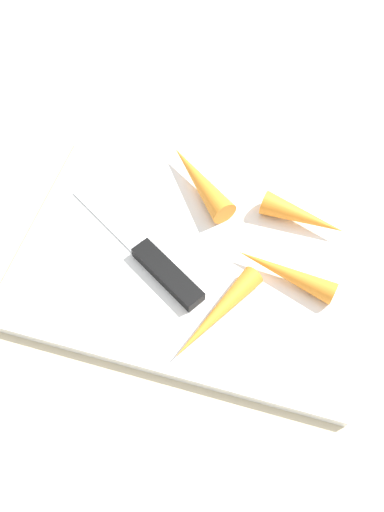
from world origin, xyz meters
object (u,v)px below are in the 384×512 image
Objects in this scene: cutting_board at (192,259)px; carrot_longest at (216,314)px; carrot_shortest at (303,217)px; carrot_long at (199,180)px; carrot_short at (285,270)px; knife at (159,266)px.

carrot_longest is at bearing 123.70° from cutting_board.
carrot_long is (0.12, -0.02, 0.00)m from carrot_shortest.
carrot_short is (-0.10, -0.00, 0.02)m from cutting_board.
knife is (0.03, 0.02, 0.01)m from cutting_board.
carrot_long is (0.11, -0.09, 0.00)m from carrot_short.
cutting_board is at bearing -120.14° from carrot_longest.
carrot_shortest is 0.78× the size of carrot_longest.
cutting_board is 0.04m from knife.
carrot_shortest is at bearing -178.34° from carrot_longest.
carrot_short is at bearing -178.39° from cutting_board.
carrot_longest is at bearing 155.22° from carrot_long.
carrot_long is at bearing -63.82° from knife.
carrot_long is at bearing -178.48° from carrot_shortest.
cutting_board is 0.10m from carrot_short.
carrot_short reaches higher than cutting_board.
carrot_shortest reaches higher than cutting_board.
cutting_board is at bearing 14.25° from carrot_short.
cutting_board is 0.09m from carrot_long.
carrot_shortest is at bearing -145.29° from cutting_board.
carrot_shortest is at bearing -83.20° from carrot_short.
knife is 1.69× the size of carrot_short.
carrot_longest is 0.16m from carrot_long.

